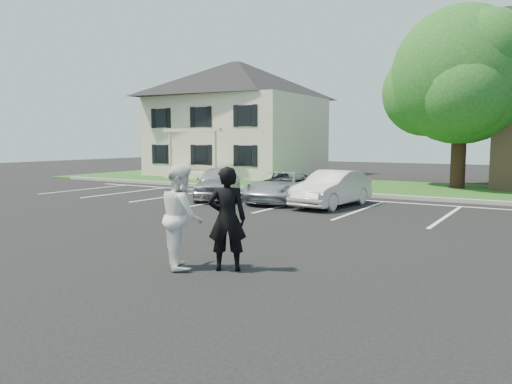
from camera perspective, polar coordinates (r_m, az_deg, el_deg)
ground_plane at (r=10.47m, az=-2.86°, el=-7.31°), size 90.00×90.00×0.00m
curb at (r=21.35m, az=15.48°, el=-0.52°), size 40.00×0.30×0.15m
grass_strip at (r=25.20m, az=17.95°, el=0.28°), size 44.00×8.00×0.08m
stall_lines at (r=18.07m, az=17.12°, el=-1.93°), size 34.00×5.36×0.01m
house at (r=34.05m, az=-2.20°, el=8.35°), size 10.30×9.22×7.60m
tree at (r=26.56m, az=22.67°, el=11.87°), size 7.80×7.20×8.80m
man_black_suit at (r=9.16m, az=-3.33°, el=-3.07°), size 0.84×0.76×1.93m
man_white_shirt at (r=9.47m, az=-8.52°, el=-2.76°), size 1.20×1.19×1.95m
car_silver_west at (r=20.43m, az=-4.34°, el=1.07°), size 3.19×4.22×1.34m
car_silver_minivan at (r=19.45m, az=2.99°, el=0.62°), size 2.59×4.54×1.19m
car_white_sedan at (r=18.27m, az=8.69°, el=0.38°), size 1.75×4.05×1.30m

